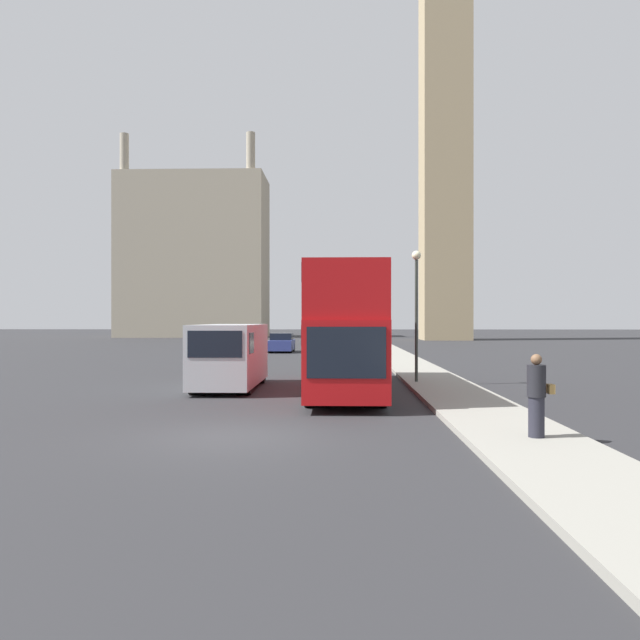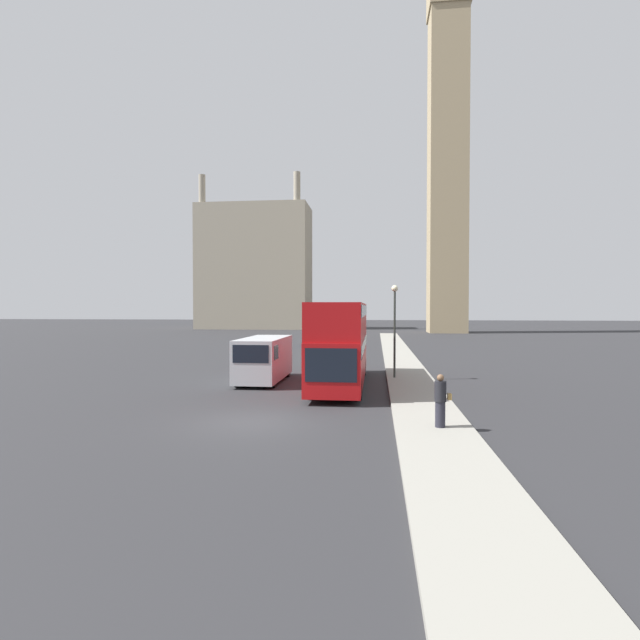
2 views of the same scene
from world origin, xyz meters
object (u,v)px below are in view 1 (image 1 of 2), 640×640
Objects in this scene: red_double_decker_bus at (344,325)px; parked_sedan at (282,343)px; clock_tower at (445,52)px; street_lamp at (416,294)px; white_van at (230,354)px; pedestrian at (537,396)px.

parked_sedan is at bearing 100.00° from red_double_decker_bus.
street_lamp is at bearing -100.71° from clock_tower.
white_van reaches higher than pedestrian.
street_lamp is 26.21m from parked_sedan.
pedestrian is 11.91m from street_lamp.
clock_tower is 6.24× the size of red_double_decker_bus.
pedestrian reaches higher than parked_sedan.
street_lamp reaches higher than parked_sedan.
pedestrian is (3.92, -9.35, -1.38)m from red_double_decker_bus.
red_double_decker_bus is 1.95× the size of white_van.
street_lamp is (-1.07, 11.58, 2.58)m from pedestrian.
pedestrian is at bearing -50.98° from white_van.
white_van is 13.04m from pedestrian.
red_double_decker_bus is at bearing -142.04° from street_lamp.
clock_tower reaches higher than red_double_decker_bus.
parked_sedan is (-0.50, 26.36, -0.61)m from white_van.
red_double_decker_bus reaches higher than white_van.
clock_tower reaches higher than street_lamp.
red_double_decker_bus is 2.23× the size of street_lamp.
pedestrian is (8.21, -10.13, -0.28)m from white_van.
street_lamp reaches higher than red_double_decker_bus.
street_lamp is at bearing 37.96° from red_double_decker_bus.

